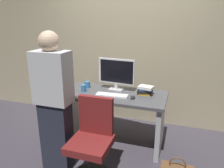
# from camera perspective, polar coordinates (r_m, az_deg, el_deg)

# --- Properties ---
(ground_plane) EXTENTS (9.00, 9.00, 0.00)m
(ground_plane) POSITION_cam_1_polar(r_m,az_deg,el_deg) (3.33, 0.28, -14.83)
(ground_plane) COLOR #3D3842
(wall_back) EXTENTS (6.40, 0.10, 3.00)m
(wall_back) POSITION_cam_1_polar(r_m,az_deg,el_deg) (3.66, 4.61, 13.01)
(wall_back) COLOR tan
(wall_back) RESTS_ON ground
(desk) EXTENTS (1.46, 0.69, 0.76)m
(desk) POSITION_cam_1_polar(r_m,az_deg,el_deg) (3.08, 0.29, -6.57)
(desk) COLOR #4C4C51
(desk) RESTS_ON ground
(office_chair) EXTENTS (0.52, 0.52, 0.94)m
(office_chair) POSITION_cam_1_polar(r_m,az_deg,el_deg) (2.48, -5.30, -15.55)
(office_chair) COLOR black
(office_chair) RESTS_ON ground
(person_at_desk) EXTENTS (0.40, 0.24, 1.64)m
(person_at_desk) POSITION_cam_1_polar(r_m,az_deg,el_deg) (2.52, -15.01, -4.96)
(person_at_desk) COLOR #262838
(person_at_desk) RESTS_ON ground
(monitor) EXTENTS (0.54, 0.16, 0.46)m
(monitor) POSITION_cam_1_polar(r_m,az_deg,el_deg) (3.07, 1.14, 3.02)
(monitor) COLOR silver
(monitor) RESTS_ON desk
(keyboard) EXTENTS (0.44, 0.15, 0.02)m
(keyboard) POSITION_cam_1_polar(r_m,az_deg,el_deg) (2.90, -0.02, -2.93)
(keyboard) COLOR white
(keyboard) RESTS_ON desk
(mouse) EXTENTS (0.06, 0.10, 0.03)m
(mouse) POSITION_cam_1_polar(r_m,az_deg,el_deg) (2.82, 5.53, -3.50)
(mouse) COLOR black
(mouse) RESTS_ON desk
(cup_near_keyboard) EXTENTS (0.07, 0.07, 0.10)m
(cup_near_keyboard) POSITION_cam_1_polar(r_m,az_deg,el_deg) (3.07, -7.55, -1.14)
(cup_near_keyboard) COLOR #3372B2
(cup_near_keyboard) RESTS_ON desk
(cup_by_monitor) EXTENTS (0.08, 0.08, 0.09)m
(cup_by_monitor) POSITION_cam_1_polar(r_m,az_deg,el_deg) (3.24, -6.54, -0.15)
(cup_by_monitor) COLOR #3372B2
(cup_by_monitor) RESTS_ON desk
(book_stack) EXTENTS (0.23, 0.19, 0.12)m
(book_stack) POSITION_cam_1_polar(r_m,az_deg,el_deg) (2.98, 8.81, -1.60)
(book_stack) COLOR gold
(book_stack) RESTS_ON desk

